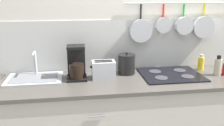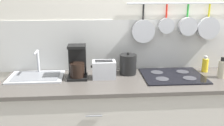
{
  "view_description": "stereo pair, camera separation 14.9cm",
  "coord_description": "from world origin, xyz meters",
  "px_view_note": "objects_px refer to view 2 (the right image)",
  "views": [
    {
      "loc": [
        -0.96,
        -2.17,
        1.73
      ],
      "look_at": [
        -0.65,
        0.0,
        1.09
      ],
      "focal_mm": 40.0,
      "sensor_mm": 36.0,
      "label": 1
    },
    {
      "loc": [
        -0.82,
        -2.19,
        1.73
      ],
      "look_at": [
        -0.65,
        0.0,
        1.09
      ],
      "focal_mm": 40.0,
      "sensor_mm": 36.0,
      "label": 2
    }
  ],
  "objects_px": {
    "toaster": "(104,70)",
    "kettle": "(128,64)",
    "coffee_maker": "(77,64)",
    "bottle_sesame_oil": "(205,65)",
    "bottle_dish_soap": "(222,69)"
  },
  "relations": [
    {
      "from": "toaster",
      "to": "kettle",
      "type": "xyz_separation_m",
      "value": [
        0.24,
        0.11,
        0.01
      ]
    },
    {
      "from": "coffee_maker",
      "to": "bottle_sesame_oil",
      "type": "bearing_deg",
      "value": 3.63
    },
    {
      "from": "toaster",
      "to": "kettle",
      "type": "bearing_deg",
      "value": 23.49
    },
    {
      "from": "coffee_maker",
      "to": "bottle_sesame_oil",
      "type": "height_order",
      "value": "coffee_maker"
    },
    {
      "from": "toaster",
      "to": "bottle_sesame_oil",
      "type": "height_order",
      "value": "toaster"
    },
    {
      "from": "bottle_sesame_oil",
      "to": "toaster",
      "type": "bearing_deg",
      "value": -173.65
    },
    {
      "from": "coffee_maker",
      "to": "toaster",
      "type": "relative_size",
      "value": 1.36
    },
    {
      "from": "coffee_maker",
      "to": "bottle_dish_soap",
      "type": "xyz_separation_m",
      "value": [
        1.38,
        -0.11,
        -0.04
      ]
    },
    {
      "from": "kettle",
      "to": "bottle_dish_soap",
      "type": "bearing_deg",
      "value": -11.62
    },
    {
      "from": "coffee_maker",
      "to": "bottle_dish_soap",
      "type": "relative_size",
      "value": 1.59
    },
    {
      "from": "bottle_sesame_oil",
      "to": "kettle",
      "type": "bearing_deg",
      "value": -179.28
    },
    {
      "from": "toaster",
      "to": "coffee_maker",
      "type": "bearing_deg",
      "value": 172.32
    },
    {
      "from": "coffee_maker",
      "to": "toaster",
      "type": "bearing_deg",
      "value": -7.68
    },
    {
      "from": "bottle_sesame_oil",
      "to": "bottle_dish_soap",
      "type": "height_order",
      "value": "bottle_dish_soap"
    },
    {
      "from": "bottle_sesame_oil",
      "to": "bottle_dish_soap",
      "type": "xyz_separation_m",
      "value": [
        0.08,
        -0.19,
        0.02
      ]
    }
  ]
}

